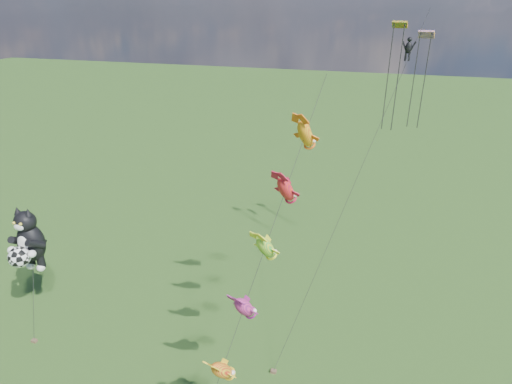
# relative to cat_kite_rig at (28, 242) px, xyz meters

# --- Properties ---
(ground) EXTENTS (300.00, 300.00, 0.00)m
(ground) POSITION_rel_cat_kite_rig_xyz_m (3.04, -2.57, -7.49)
(ground) COLOR #173A0E
(cat_kite_rig) EXTENTS (2.67, 4.19, 10.27)m
(cat_kite_rig) POSITION_rel_cat_kite_rig_xyz_m (0.00, 0.00, 0.00)
(cat_kite_rig) COLOR brown
(cat_kite_rig) RESTS_ON ground
(fish_windsock_rig) EXTENTS (4.73, 15.32, 20.29)m
(fish_windsock_rig) POSITION_rel_cat_kite_rig_xyz_m (19.44, -1.78, 3.89)
(fish_windsock_rig) COLOR brown
(fish_windsock_rig) RESTS_ON ground
(parafoil_rig) EXTENTS (8.69, 15.87, 23.94)m
(parafoil_rig) POSITION_rel_cat_kite_rig_xyz_m (26.21, 13.21, 12.86)
(parafoil_rig) COLOR brown
(parafoil_rig) RESTS_ON ground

